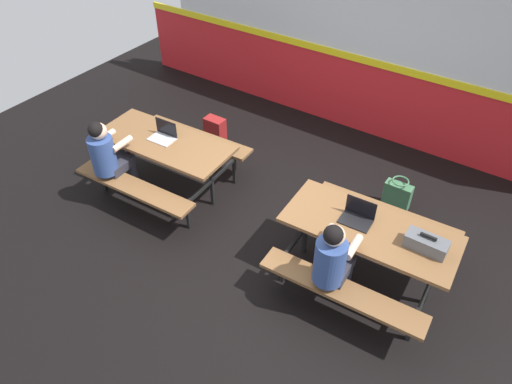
# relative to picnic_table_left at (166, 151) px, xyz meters

# --- Properties ---
(ground_plane) EXTENTS (10.00, 10.00, 0.02)m
(ground_plane) POSITION_rel_picnic_table_left_xyz_m (1.39, 0.11, -0.58)
(ground_plane) COLOR black
(accent_backdrop) EXTENTS (8.00, 0.14, 2.60)m
(accent_backdrop) POSITION_rel_picnic_table_left_xyz_m (1.39, 2.74, 0.67)
(accent_backdrop) COLOR red
(accent_backdrop) RESTS_ON ground
(picnic_table_left) EXTENTS (1.79, 1.63, 0.74)m
(picnic_table_left) POSITION_rel_picnic_table_left_xyz_m (0.00, 0.00, 0.00)
(picnic_table_left) COLOR brown
(picnic_table_left) RESTS_ON ground
(picnic_table_right) EXTENTS (1.79, 1.63, 0.74)m
(picnic_table_right) POSITION_rel_picnic_table_left_xyz_m (2.78, 0.00, 0.00)
(picnic_table_right) COLOR brown
(picnic_table_right) RESTS_ON ground
(student_nearer) EXTENTS (0.37, 0.53, 1.21)m
(student_nearer) POSITION_rel_picnic_table_left_xyz_m (-0.39, -0.58, 0.13)
(student_nearer) COLOR #2D2D38
(student_nearer) RESTS_ON ground
(student_further) EXTENTS (0.37, 0.53, 1.21)m
(student_further) POSITION_rel_picnic_table_left_xyz_m (2.64, -0.56, 0.13)
(student_further) COLOR #2D2D38
(student_further) RESTS_ON ground
(laptop_silver) EXTENTS (0.33, 0.23, 0.22)m
(laptop_silver) POSITION_rel_picnic_table_left_xyz_m (-0.04, 0.04, 0.21)
(laptop_silver) COLOR silver
(laptop_silver) RESTS_ON picnic_table_left
(laptop_dark) EXTENTS (0.33, 0.23, 0.22)m
(laptop_dark) POSITION_rel_picnic_table_left_xyz_m (2.61, 0.03, 0.21)
(laptop_dark) COLOR black
(laptop_dark) RESTS_ON picnic_table_right
(toolbox_grey) EXTENTS (0.40, 0.18, 0.18)m
(toolbox_grey) POSITION_rel_picnic_table_left_xyz_m (3.32, 0.03, 0.24)
(toolbox_grey) COLOR #595B60
(toolbox_grey) RESTS_ON picnic_table_right
(backpack_dark) EXTENTS (0.30, 0.22, 0.44)m
(backpack_dark) POSITION_rel_picnic_table_left_xyz_m (-0.10, 1.14, -0.36)
(backpack_dark) COLOR maroon
(backpack_dark) RESTS_ON ground
(tote_bag_bright) EXTENTS (0.34, 0.21, 0.43)m
(tote_bag_bright) POSITION_rel_picnic_table_left_xyz_m (2.66, 1.29, -0.38)
(tote_bag_bright) COLOR #3F724C
(tote_bag_bright) RESTS_ON ground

